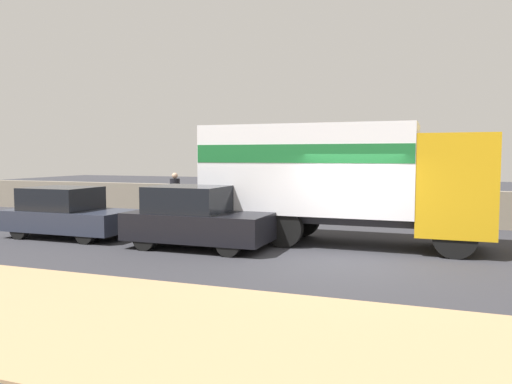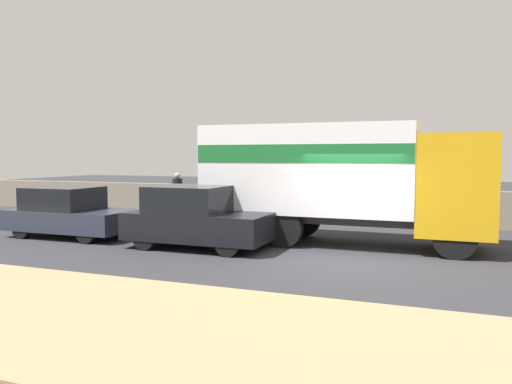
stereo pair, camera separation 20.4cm
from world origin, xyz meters
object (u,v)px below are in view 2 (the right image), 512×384
car_hatchback (197,218)px  car_sedan_second (69,213)px  box_truck (337,173)px  pedestrian (177,194)px

car_hatchback → car_sedan_second: bearing=177.5°
box_truck → car_hatchback: (-3.39, -1.84, -1.17)m
box_truck → car_sedan_second: size_ratio=2.01×
box_truck → pedestrian: size_ratio=4.30×
box_truck → pedestrian: (-7.09, 3.57, -1.04)m
car_hatchback → pedestrian: pedestrian is taller
car_hatchback → car_sedan_second: 4.44m
car_hatchback → pedestrian: size_ratio=2.14×
pedestrian → box_truck: bearing=-26.7°
pedestrian → car_sedan_second: bearing=-98.1°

